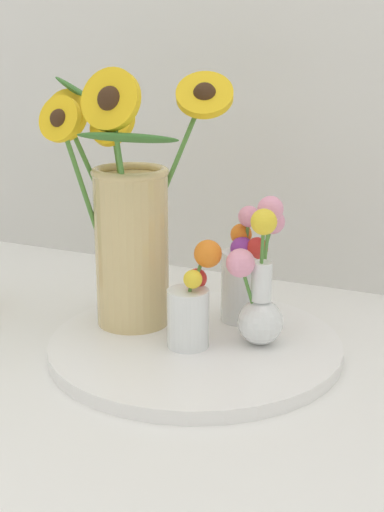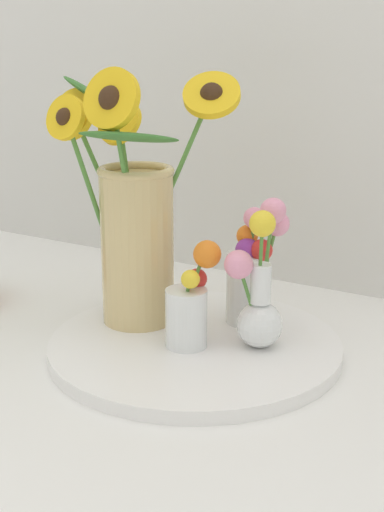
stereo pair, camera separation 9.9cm
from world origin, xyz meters
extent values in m
plane|color=white|center=(0.00, 0.00, 0.00)|extent=(6.00, 6.00, 0.00)
cylinder|color=white|center=(0.00, 0.08, 0.01)|extent=(0.42, 0.42, 0.02)
cylinder|color=#D1B77A|center=(-0.11, 0.10, 0.13)|extent=(0.11, 0.11, 0.23)
torus|color=#D1B77A|center=(-0.11, 0.10, 0.25)|extent=(0.11, 0.11, 0.01)
cylinder|color=#4C8438|center=(-0.10, 0.06, 0.22)|extent=(0.01, 0.08, 0.27)
cylinder|color=yellow|center=(-0.10, 0.03, 0.36)|extent=(0.08, 0.04, 0.08)
sphere|color=#382314|center=(-0.10, 0.03, 0.36)|extent=(0.04, 0.04, 0.04)
cylinder|color=#4C8438|center=(-0.15, 0.10, 0.19)|extent=(0.09, 0.06, 0.25)
cylinder|color=yellow|center=(-0.20, 0.07, 0.33)|extent=(0.09, 0.04, 0.09)
sphere|color=#382314|center=(-0.20, 0.07, 0.33)|extent=(0.03, 0.03, 0.03)
cylinder|color=#4C8438|center=(-0.08, 0.13, 0.21)|extent=(0.10, 0.09, 0.27)
cylinder|color=yellow|center=(-0.03, 0.17, 0.36)|extent=(0.10, 0.07, 0.08)
sphere|color=#382314|center=(-0.03, 0.17, 0.36)|extent=(0.03, 0.03, 0.03)
cylinder|color=#4C8438|center=(-0.12, 0.10, 0.18)|extent=(0.04, 0.01, 0.27)
cylinder|color=yellow|center=(-0.14, 0.10, 0.32)|extent=(0.08, 0.05, 0.07)
sphere|color=#382314|center=(-0.14, 0.10, 0.32)|extent=(0.03, 0.03, 0.03)
cylinder|color=#4C8438|center=(-0.16, 0.07, 0.19)|extent=(0.05, 0.07, 0.27)
cylinder|color=yellow|center=(-0.18, 0.03, 0.33)|extent=(0.07, 0.03, 0.07)
sphere|color=#382314|center=(-0.18, 0.03, 0.33)|extent=(0.03, 0.03, 0.03)
ellipsoid|color=#38702D|center=(-0.08, 0.04, 0.31)|extent=(0.15, 0.12, 0.03)
ellipsoid|color=#38702D|center=(-0.19, 0.11, 0.35)|extent=(0.07, 0.14, 0.09)
cylinder|color=white|center=(0.00, 0.05, 0.06)|extent=(0.06, 0.06, 0.08)
cylinder|color=#4C8438|center=(0.00, 0.07, 0.07)|extent=(0.01, 0.02, 0.07)
sphere|color=red|center=(0.00, 0.08, 0.11)|extent=(0.03, 0.03, 0.03)
cylinder|color=#4C8438|center=(0.00, 0.07, 0.10)|extent=(0.03, 0.02, 0.10)
sphere|color=orange|center=(0.02, 0.08, 0.15)|extent=(0.04, 0.04, 0.04)
cylinder|color=#4C8438|center=(0.00, 0.05, 0.08)|extent=(0.02, 0.01, 0.08)
sphere|color=yellow|center=(0.01, 0.05, 0.12)|extent=(0.03, 0.03, 0.03)
sphere|color=white|center=(0.09, 0.10, 0.05)|extent=(0.06, 0.06, 0.06)
cylinder|color=white|center=(0.09, 0.10, 0.11)|extent=(0.03, 0.03, 0.06)
cylinder|color=#4C8438|center=(0.09, 0.10, 0.13)|extent=(0.01, 0.01, 0.14)
sphere|color=yellow|center=(0.09, 0.10, 0.20)|extent=(0.04, 0.04, 0.04)
cylinder|color=#4C8438|center=(0.08, 0.09, 0.09)|extent=(0.03, 0.03, 0.10)
sphere|color=pink|center=(0.06, 0.08, 0.14)|extent=(0.04, 0.04, 0.04)
cylinder|color=#4C8438|center=(0.08, 0.13, 0.13)|extent=(0.01, 0.04, 0.14)
sphere|color=pink|center=(0.08, 0.15, 0.20)|extent=(0.04, 0.04, 0.04)
cylinder|color=white|center=(0.03, 0.18, 0.07)|extent=(0.06, 0.06, 0.11)
cylinder|color=#4C8438|center=(0.03, 0.17, 0.09)|extent=(0.02, 0.01, 0.08)
sphere|color=purple|center=(0.03, 0.17, 0.13)|extent=(0.04, 0.04, 0.04)
cylinder|color=#4C8438|center=(0.04, 0.18, 0.12)|extent=(0.02, 0.01, 0.12)
sphere|color=pink|center=(0.04, 0.18, 0.18)|extent=(0.03, 0.03, 0.03)
cylinder|color=#4C8438|center=(0.03, 0.18, 0.10)|extent=(0.02, 0.02, 0.10)
sphere|color=orange|center=(0.03, 0.18, 0.15)|extent=(0.03, 0.03, 0.03)
cylinder|color=#4C8438|center=(0.05, 0.17, 0.09)|extent=(0.02, 0.01, 0.10)
sphere|color=red|center=(0.06, 0.17, 0.14)|extent=(0.03, 0.03, 0.03)
cylinder|color=#4C8438|center=(0.06, 0.18, 0.11)|extent=(0.04, 0.01, 0.13)
sphere|color=pink|center=(0.08, 0.18, 0.18)|extent=(0.04, 0.04, 0.04)
camera|label=1|loc=(0.39, -0.78, 0.43)|focal=50.00mm
camera|label=2|loc=(0.48, -0.74, 0.43)|focal=50.00mm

